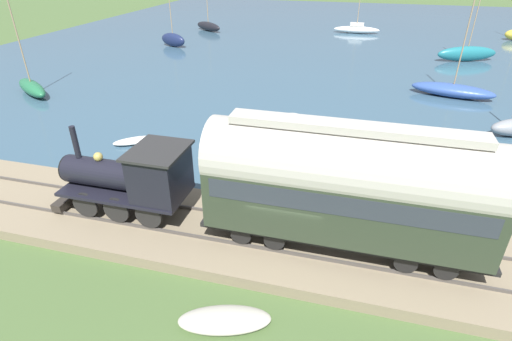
{
  "coord_description": "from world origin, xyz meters",
  "views": [
    {
      "loc": [
        -11.68,
        -1.95,
        9.92
      ],
      "look_at": [
        2.09,
        1.78,
        2.01
      ],
      "focal_mm": 28.0,
      "sensor_mm": 36.0,
      "label": 1
    }
  ],
  "objects_px": {
    "sailboat_green": "(32,87)",
    "sailboat_navy": "(173,40)",
    "rowboat_near_shore": "(136,141)",
    "rowboat_far_out": "(387,179)",
    "sailboat_white": "(357,29)",
    "sailboat_blue": "(453,90)",
    "beached_dinghy": "(225,320)",
    "rowboat_off_pier": "(302,119)",
    "rowboat_mid_harbor": "(484,186)",
    "passenger_coach": "(346,184)",
    "sailboat_black": "(208,26)",
    "sailboat_teal": "(467,53)",
    "steam_locomotive": "(135,176)"
  },
  "relations": [
    {
      "from": "sailboat_black",
      "to": "sailboat_green",
      "type": "height_order",
      "value": "sailboat_green"
    },
    {
      "from": "sailboat_navy",
      "to": "rowboat_mid_harbor",
      "type": "height_order",
      "value": "sailboat_navy"
    },
    {
      "from": "rowboat_far_out",
      "to": "rowboat_near_shore",
      "type": "bearing_deg",
      "value": 101.4
    },
    {
      "from": "passenger_coach",
      "to": "rowboat_near_shore",
      "type": "xyz_separation_m",
      "value": [
        6.91,
        12.23,
        -2.97
      ]
    },
    {
      "from": "sailboat_white",
      "to": "rowboat_near_shore",
      "type": "xyz_separation_m",
      "value": [
        -39.33,
        10.68,
        -0.37
      ]
    },
    {
      "from": "rowboat_mid_harbor",
      "to": "sailboat_green",
      "type": "bearing_deg",
      "value": 83.21
    },
    {
      "from": "rowboat_near_shore",
      "to": "sailboat_blue",
      "type": "bearing_deg",
      "value": -90.15
    },
    {
      "from": "sailboat_green",
      "to": "sailboat_black",
      "type": "bearing_deg",
      "value": 26.51
    },
    {
      "from": "sailboat_green",
      "to": "rowboat_off_pier",
      "type": "height_order",
      "value": "sailboat_green"
    },
    {
      "from": "sailboat_green",
      "to": "rowboat_far_out",
      "type": "bearing_deg",
      "value": -72.18
    },
    {
      "from": "sailboat_blue",
      "to": "sailboat_navy",
      "type": "relative_size",
      "value": 1.48
    },
    {
      "from": "sailboat_blue",
      "to": "rowboat_mid_harbor",
      "type": "distance_m",
      "value": 14.24
    },
    {
      "from": "sailboat_white",
      "to": "rowboat_far_out",
      "type": "xyz_separation_m",
      "value": [
        -40.32,
        -3.37,
        -0.3
      ]
    },
    {
      "from": "sailboat_black",
      "to": "sailboat_blue",
      "type": "height_order",
      "value": "sailboat_blue"
    },
    {
      "from": "sailboat_white",
      "to": "beached_dinghy",
      "type": "bearing_deg",
      "value": 177.66
    },
    {
      "from": "beached_dinghy",
      "to": "rowboat_off_pier",
      "type": "bearing_deg",
      "value": 1.43
    },
    {
      "from": "sailboat_teal",
      "to": "rowboat_mid_harbor",
      "type": "distance_m",
      "value": 26.94
    },
    {
      "from": "sailboat_green",
      "to": "sailboat_navy",
      "type": "distance_m",
      "value": 19.26
    },
    {
      "from": "rowboat_near_shore",
      "to": "sailboat_white",
      "type": "bearing_deg",
      "value": -51.49
    },
    {
      "from": "rowboat_near_shore",
      "to": "rowboat_far_out",
      "type": "relative_size",
      "value": 1.33
    },
    {
      "from": "sailboat_white",
      "to": "rowboat_near_shore",
      "type": "height_order",
      "value": "sailboat_white"
    },
    {
      "from": "sailboat_green",
      "to": "sailboat_navy",
      "type": "bearing_deg",
      "value": 23.86
    },
    {
      "from": "steam_locomotive",
      "to": "sailboat_blue",
      "type": "height_order",
      "value": "sailboat_blue"
    },
    {
      "from": "sailboat_blue",
      "to": "rowboat_near_shore",
      "type": "bearing_deg",
      "value": 139.0
    },
    {
      "from": "sailboat_blue",
      "to": "sailboat_teal",
      "type": "xyz_separation_m",
      "value": [
        12.46,
        -3.07,
        0.24
      ]
    },
    {
      "from": "rowboat_off_pier",
      "to": "rowboat_far_out",
      "type": "xyz_separation_m",
      "value": [
        -6.53,
        -5.22,
        -0.04
      ]
    },
    {
      "from": "sailboat_black",
      "to": "sailboat_white",
      "type": "height_order",
      "value": "sailboat_white"
    },
    {
      "from": "sailboat_green",
      "to": "rowboat_near_shore",
      "type": "xyz_separation_m",
      "value": [
        -5.98,
        -12.43,
        -0.41
      ]
    },
    {
      "from": "rowboat_far_out",
      "to": "sailboat_white",
      "type": "bearing_deg",
      "value": 20.19
    },
    {
      "from": "sailboat_teal",
      "to": "passenger_coach",
      "type": "bearing_deg",
      "value": 143.1
    },
    {
      "from": "sailboat_navy",
      "to": "beached_dinghy",
      "type": "height_order",
      "value": "sailboat_navy"
    },
    {
      "from": "sailboat_blue",
      "to": "sailboat_green",
      "type": "relative_size",
      "value": 0.99
    },
    {
      "from": "sailboat_white",
      "to": "beached_dinghy",
      "type": "height_order",
      "value": "sailboat_white"
    },
    {
      "from": "sailboat_green",
      "to": "beached_dinghy",
      "type": "height_order",
      "value": "sailboat_green"
    },
    {
      "from": "rowboat_mid_harbor",
      "to": "rowboat_far_out",
      "type": "height_order",
      "value": "rowboat_far_out"
    },
    {
      "from": "sailboat_teal",
      "to": "sailboat_navy",
      "type": "bearing_deg",
      "value": 72.15
    },
    {
      "from": "steam_locomotive",
      "to": "rowboat_mid_harbor",
      "type": "distance_m",
      "value": 15.83
    },
    {
      "from": "rowboat_near_shore",
      "to": "beached_dinghy",
      "type": "height_order",
      "value": "beached_dinghy"
    },
    {
      "from": "sailboat_black",
      "to": "sailboat_blue",
      "type": "distance_m",
      "value": 35.73
    },
    {
      "from": "steam_locomotive",
      "to": "sailboat_white",
      "type": "bearing_deg",
      "value": -7.93
    },
    {
      "from": "rowboat_far_out",
      "to": "beached_dinghy",
      "type": "relative_size",
      "value": 0.67
    },
    {
      "from": "sailboat_green",
      "to": "sailboat_navy",
      "type": "xyz_separation_m",
      "value": [
        19.04,
        -2.91,
        0.21
      ]
    },
    {
      "from": "beached_dinghy",
      "to": "sailboat_blue",
      "type": "bearing_deg",
      "value": -21.61
    },
    {
      "from": "rowboat_off_pier",
      "to": "beached_dinghy",
      "type": "distance_m",
      "value": 16.45
    },
    {
      "from": "sailboat_black",
      "to": "sailboat_teal",
      "type": "distance_m",
      "value": 32.76
    },
    {
      "from": "rowboat_mid_harbor",
      "to": "beached_dinghy",
      "type": "relative_size",
      "value": 0.81
    },
    {
      "from": "rowboat_near_shore",
      "to": "beached_dinghy",
      "type": "relative_size",
      "value": 0.88
    },
    {
      "from": "steam_locomotive",
      "to": "rowboat_off_pier",
      "type": "bearing_deg",
      "value": -20.2
    },
    {
      "from": "sailboat_teal",
      "to": "rowboat_off_pier",
      "type": "height_order",
      "value": "sailboat_teal"
    },
    {
      "from": "passenger_coach",
      "to": "sailboat_green",
      "type": "distance_m",
      "value": 27.94
    }
  ]
}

